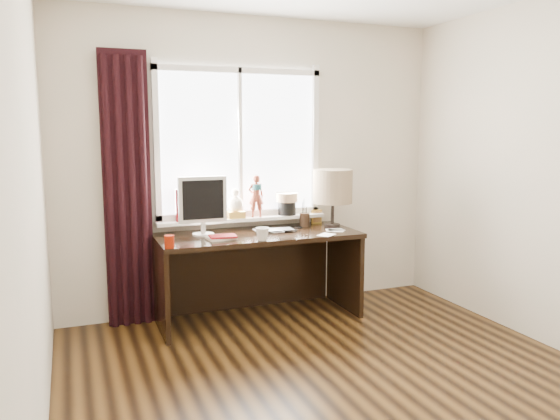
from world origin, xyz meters
name	(u,v)px	position (x,y,z in m)	size (l,w,h in m)	color
floor	(364,404)	(0.00, 0.00, 0.00)	(3.50, 4.00, 0.00)	#4D3013
wall_back	(255,165)	(0.00, 2.00, 1.30)	(3.50, 2.60, 0.00)	beige
wall_left	(27,202)	(-1.75, 0.00, 1.30)	(4.00, 2.60, 0.00)	beige
laptop	(274,231)	(0.04, 1.64, 0.76)	(0.34, 0.22, 0.03)	silver
mug	(262,234)	(-0.17, 1.34, 0.81)	(0.11, 0.10, 0.11)	white
red_cup	(169,242)	(-0.90, 1.33, 0.80)	(0.07, 0.07, 0.10)	maroon
window	(240,166)	(-0.15, 1.95, 1.30)	(1.52, 0.20, 1.40)	white
curtain	(127,192)	(-1.13, 1.91, 1.12)	(0.38, 0.09, 2.25)	black
desk	(255,259)	(-0.10, 1.73, 0.51)	(1.70, 0.70, 0.75)	black
monitor	(203,202)	(-0.55, 1.72, 1.03)	(0.40, 0.18, 0.49)	beige
notebook_stack	(222,237)	(-0.45, 1.50, 0.77)	(0.24, 0.18, 0.03)	beige
brush_holder	(305,220)	(0.40, 1.80, 0.81)	(0.09, 0.09, 0.25)	black
icon_frame	(317,217)	(0.56, 1.89, 0.81)	(0.10, 0.03, 0.13)	gold
table_lamp	(333,187)	(0.62, 1.67, 1.11)	(0.35, 0.35, 0.52)	black
loose_papers	(333,232)	(0.52, 1.46, 0.75)	(0.35, 0.33, 0.00)	white
desk_cables	(287,229)	(0.19, 1.70, 0.75)	(0.40, 0.28, 0.01)	black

